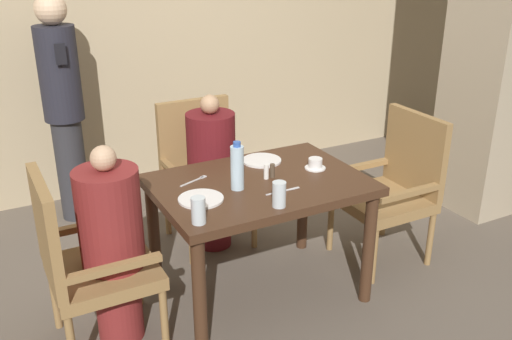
{
  "coord_description": "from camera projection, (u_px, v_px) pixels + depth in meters",
  "views": [
    {
      "loc": [
        -1.37,
        -2.56,
        2.0
      ],
      "look_at": [
        0.0,
        0.04,
        0.79
      ],
      "focal_mm": 40.0,
      "sensor_mm": 36.0,
      "label": 1
    }
  ],
  "objects": [
    {
      "name": "fork_beside_plate",
      "position": [
        196.0,
        180.0,
        3.17
      ],
      "size": [
        0.18,
        0.09,
        0.0
      ],
      "color": "silver",
      "rests_on": "dining_table"
    },
    {
      "name": "pillar_stone",
      "position": [
        503.0,
        33.0,
        4.1
      ],
      "size": [
        0.57,
        0.57,
        2.7
      ],
      "color": "tan",
      "rests_on": "ground_plane"
    },
    {
      "name": "chair_far_side",
      "position": [
        203.0,
        169.0,
        3.92
      ],
      "size": [
        0.52,
        0.52,
        0.97
      ],
      "color": "olive",
      "rests_on": "ground_plane"
    },
    {
      "name": "salt_shaker",
      "position": [
        266.0,
        172.0,
        3.18
      ],
      "size": [
        0.03,
        0.03,
        0.09
      ],
      "color": "white",
      "rests_on": "dining_table"
    },
    {
      "name": "ground_plane",
      "position": [
        259.0,
        292.0,
        3.45
      ],
      "size": [
        16.0,
        16.0,
        0.0
      ],
      "primitive_type": "plane",
      "color": "#60564C"
    },
    {
      "name": "dining_table",
      "position": [
        259.0,
        198.0,
        3.21
      ],
      "size": [
        1.16,
        0.82,
        0.74
      ],
      "color": "#422819",
      "rests_on": "ground_plane"
    },
    {
      "name": "plate_main_right",
      "position": [
        262.0,
        160.0,
        3.44
      ],
      "size": [
        0.24,
        0.24,
        0.01
      ],
      "color": "white",
      "rests_on": "dining_table"
    },
    {
      "name": "wall_back",
      "position": [
        144.0,
        17.0,
        4.51
      ],
      "size": [
        8.0,
        0.06,
        2.8
      ],
      "color": "tan",
      "rests_on": "ground_plane"
    },
    {
      "name": "diner_in_far_chair",
      "position": [
        212.0,
        171.0,
        3.79
      ],
      "size": [
        0.32,
        0.32,
        1.07
      ],
      "color": "#5B1419",
      "rests_on": "ground_plane"
    },
    {
      "name": "glass_tall_near",
      "position": [
        198.0,
        210.0,
        2.68
      ],
      "size": [
        0.07,
        0.07,
        0.13
      ],
      "color": "silver",
      "rests_on": "dining_table"
    },
    {
      "name": "glass_tall_mid",
      "position": [
        279.0,
        194.0,
        2.84
      ],
      "size": [
        0.07,
        0.07,
        0.13
      ],
      "color": "silver",
      "rests_on": "dining_table"
    },
    {
      "name": "diner_in_left_chair",
      "position": [
        113.0,
        244.0,
        2.87
      ],
      "size": [
        0.32,
        0.32,
        1.09
      ],
      "color": "maroon",
      "rests_on": "ground_plane"
    },
    {
      "name": "teacup_with_saucer",
      "position": [
        315.0,
        164.0,
        3.32
      ],
      "size": [
        0.12,
        0.12,
        0.06
      ],
      "color": "white",
      "rests_on": "dining_table"
    },
    {
      "name": "chair_left_side",
      "position": [
        84.0,
        259.0,
        2.83
      ],
      "size": [
        0.52,
        0.52,
        0.97
      ],
      "color": "olive",
      "rests_on": "ground_plane"
    },
    {
      "name": "standing_host",
      "position": [
        63.0,
        104.0,
        4.06
      ],
      "size": [
        0.28,
        0.32,
        1.65
      ],
      "color": "#2D2D33",
      "rests_on": "ground_plane"
    },
    {
      "name": "pepper_shaker",
      "position": [
        272.0,
        171.0,
        3.2
      ],
      "size": [
        0.03,
        0.03,
        0.08
      ],
      "color": "#4C3D2D",
      "rests_on": "dining_table"
    },
    {
      "name": "plate_main_left",
      "position": [
        201.0,
        199.0,
        2.94
      ],
      "size": [
        0.24,
        0.24,
        0.01
      ],
      "color": "white",
      "rests_on": "dining_table"
    },
    {
      "name": "water_bottle",
      "position": [
        237.0,
        167.0,
        3.02
      ],
      "size": [
        0.07,
        0.07,
        0.27
      ],
      "color": "silver",
      "rests_on": "dining_table"
    },
    {
      "name": "knife_beside_plate",
      "position": [
        285.0,
        191.0,
        3.04
      ],
      "size": [
        0.2,
        0.02,
        0.0
      ],
      "color": "silver",
      "rests_on": "dining_table"
    },
    {
      "name": "chair_right_side",
      "position": [
        394.0,
        184.0,
        3.68
      ],
      "size": [
        0.52,
        0.52,
        0.97
      ],
      "color": "olive",
      "rests_on": "ground_plane"
    }
  ]
}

